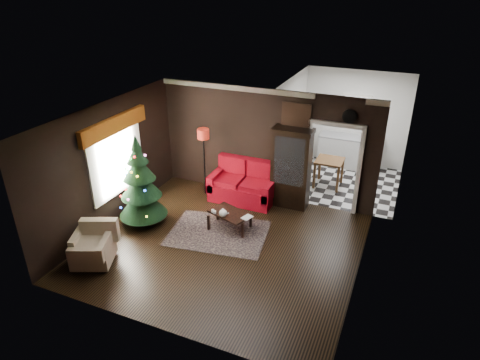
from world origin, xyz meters
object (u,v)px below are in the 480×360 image
at_px(kitchen_table, 328,173).
at_px(wall_clock, 350,116).
at_px(teapot, 223,213).
at_px(coffee_table, 230,220).
at_px(christmas_tree, 140,182).
at_px(curio_cabinet, 291,170).
at_px(loveseat, 243,182).
at_px(floor_lamp, 204,164).
at_px(armchair, 92,244).

bearing_deg(kitchen_table, wall_clock, -66.25).
height_order(teapot, kitchen_table, kitchen_table).
height_order(coffee_table, wall_clock, wall_clock).
bearing_deg(christmas_tree, coffee_table, 15.87).
bearing_deg(curio_cabinet, loveseat, -169.17).
xyz_separation_m(floor_lamp, coffee_table, (1.29, -1.30, -0.62)).
xyz_separation_m(coffee_table, teapot, (-0.06, -0.22, 0.30)).
bearing_deg(curio_cabinet, armchair, -126.97).
relative_size(floor_lamp, coffee_table, 2.10).
relative_size(floor_lamp, wall_clock, 5.90).
height_order(floor_lamp, teapot, floor_lamp).
xyz_separation_m(armchair, kitchen_table, (3.51, 5.23, -0.09)).
relative_size(coffee_table, teapot, 4.55).
bearing_deg(wall_clock, armchair, -135.58).
relative_size(curio_cabinet, teapot, 9.63).
distance_m(curio_cabinet, armchair, 4.78).
distance_m(christmas_tree, kitchen_table, 5.02).
xyz_separation_m(christmas_tree, armchair, (-0.04, -1.66, -0.59)).
bearing_deg(wall_clock, coffee_table, -139.94).
xyz_separation_m(armchair, teapot, (1.89, 1.99, 0.05)).
height_order(wall_clock, kitchen_table, wall_clock).
bearing_deg(coffee_table, loveseat, 100.18).
relative_size(armchair, wall_clock, 2.48).
bearing_deg(teapot, coffee_table, 73.67).
height_order(curio_cabinet, kitchen_table, curio_cabinet).
height_order(curio_cabinet, floor_lamp, curio_cabinet).
bearing_deg(loveseat, coffee_table, -79.82).
distance_m(loveseat, christmas_tree, 2.60).
bearing_deg(teapot, wall_clock, 42.48).
height_order(loveseat, wall_clock, wall_clock).
xyz_separation_m(armchair, coffee_table, (1.95, 2.21, -0.25)).
distance_m(christmas_tree, armchair, 1.76).
relative_size(floor_lamp, armchair, 2.38).
relative_size(curio_cabinet, wall_clock, 5.94).
distance_m(curio_cabinet, wall_clock, 1.88).
xyz_separation_m(floor_lamp, kitchen_table, (2.84, 1.72, -0.46)).
bearing_deg(armchair, kitchen_table, 33.33).
bearing_deg(coffee_table, christmas_tree, -164.13).
relative_size(curio_cabinet, armchair, 2.40).
height_order(floor_lamp, wall_clock, wall_clock).
bearing_deg(curio_cabinet, floor_lamp, -172.54).
relative_size(coffee_table, wall_clock, 2.81).
bearing_deg(loveseat, floor_lamp, -176.33).
xyz_separation_m(loveseat, armchair, (-1.71, -3.58, -0.04)).
height_order(armchair, kitchen_table, armchair).
height_order(curio_cabinet, armchair, curio_cabinet).
distance_m(armchair, coffee_table, 2.96).
bearing_deg(wall_clock, kitchen_table, 113.75).
bearing_deg(floor_lamp, loveseat, 3.67).
distance_m(floor_lamp, armchair, 3.59).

